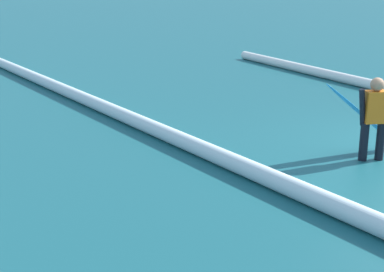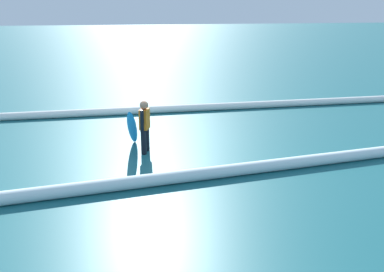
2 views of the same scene
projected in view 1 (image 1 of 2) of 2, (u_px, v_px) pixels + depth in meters
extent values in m
cylinder|color=black|center=(364.00, 142.00, 9.23)|extent=(0.14, 0.14, 0.63)
cylinder|color=black|center=(380.00, 141.00, 9.27)|extent=(0.14, 0.14, 0.63)
cube|color=orange|center=(375.00, 107.00, 9.09)|extent=(0.32, 0.39, 0.52)
sphere|color=tan|center=(377.00, 84.00, 8.99)|extent=(0.22, 0.22, 0.22)
cylinder|color=black|center=(362.00, 107.00, 9.06)|extent=(0.09, 0.18, 0.60)
ellipsoid|color=#268CE5|center=(365.00, 117.00, 9.48)|extent=(0.51, 1.67, 1.29)
ellipsoid|color=red|center=(365.00, 117.00, 9.48)|extent=(0.31, 1.32, 1.04)
cylinder|color=white|center=(178.00, 139.00, 10.01)|extent=(22.47, 1.38, 0.28)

